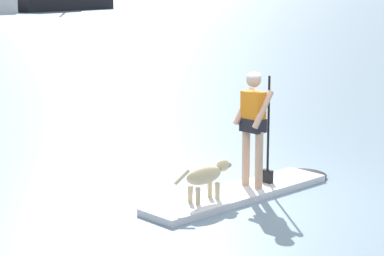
{
  "coord_description": "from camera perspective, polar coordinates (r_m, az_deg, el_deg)",
  "views": [
    {
      "loc": [
        -7.75,
        -7.2,
        3.2
      ],
      "look_at": [
        0.0,
        1.0,
        0.9
      ],
      "focal_mm": 69.26,
      "sensor_mm": 36.0,
      "label": 1
    }
  ],
  "objects": [
    {
      "name": "dog",
      "position": [
        10.46,
        1.13,
        -3.67
      ],
      "size": [
        1.11,
        0.23,
        0.54
      ],
      "color": "#CCB78C",
      "rests_on": "paddleboard"
    },
    {
      "name": "person_paddler",
      "position": [
        11.01,
        4.78,
        0.55
      ],
      "size": [
        0.6,
        0.47,
        1.74
      ],
      "color": "tan",
      "rests_on": "paddleboard"
    },
    {
      "name": "ground_plane",
      "position": [
        11.05,
        3.58,
        -5.33
      ],
      "size": [
        400.0,
        400.0,
        0.0
      ],
      "primitive_type": "plane",
      "color": "gray"
    },
    {
      "name": "paddleboard",
      "position": [
        11.2,
        4.38,
        -4.85
      ],
      "size": [
        3.58,
        0.73,
        0.1
      ],
      "color": "silver",
      "rests_on": "ground_plane"
    }
  ]
}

